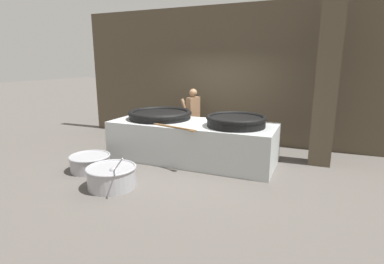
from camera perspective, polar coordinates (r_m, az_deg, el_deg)
ground_plane at (r=6.94m, az=0.00°, el=-5.29°), size 60.00×60.00×0.00m
back_wall at (r=8.53m, az=5.50°, el=10.71°), size 8.58×0.24×3.68m
support_pillar at (r=6.94m, az=24.31°, el=9.08°), size 0.45×0.45×3.68m
hearth_platform at (r=6.82m, az=0.00°, el=-1.79°), size 3.71×1.43×0.88m
giant_wok_near at (r=7.22m, az=-6.10°, el=3.36°), size 1.52×1.52×0.19m
giant_wok_far at (r=6.36m, az=8.39°, el=2.19°), size 1.27×1.27×0.23m
stirring_paddle at (r=6.27m, az=-4.58°, el=1.14°), size 1.52×0.47×0.04m
cook at (r=7.99m, az=0.17°, el=3.25°), size 0.41×0.59×1.52m
prep_bowl_vegetables at (r=5.59m, az=-15.05°, el=-8.06°), size 1.02×0.89×0.75m
prep_bowl_meat at (r=6.58m, az=-18.83°, el=-5.42°), size 0.83×0.83×0.33m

